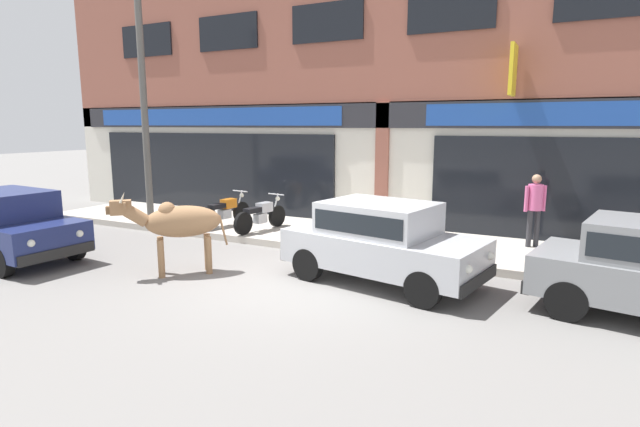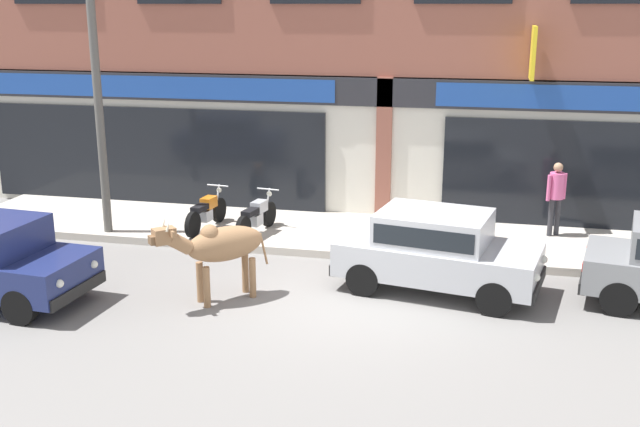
{
  "view_description": "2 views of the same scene",
  "coord_description": "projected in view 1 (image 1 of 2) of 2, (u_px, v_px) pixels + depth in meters",
  "views": [
    {
      "loc": [
        4.54,
        -7.32,
        2.82
      ],
      "look_at": [
        0.28,
        1.0,
        1.15
      ],
      "focal_mm": 28.0,
      "sensor_mm": 36.0,
      "label": 1
    },
    {
      "loc": [
        2.29,
        -11.84,
        4.97
      ],
      "look_at": [
        -0.59,
        1.0,
        1.29
      ],
      "focal_mm": 42.0,
      "sensor_mm": 36.0,
      "label": 2
    }
  ],
  "objects": [
    {
      "name": "ground_plane",
      "position": [
        281.0,
        284.0,
        8.95
      ],
      "size": [
        90.0,
        90.0,
        0.0
      ],
      "primitive_type": "plane",
      "color": "slate"
    },
    {
      "name": "sidewalk",
      "position": [
        360.0,
        238.0,
        12.15
      ],
      "size": [
        19.0,
        2.95,
        0.16
      ],
      "primitive_type": "cube",
      "color": "#B7AFA3",
      "rests_on": "ground"
    },
    {
      "name": "shop_building",
      "position": [
        388.0,
        64.0,
        12.92
      ],
      "size": [
        23.0,
        1.4,
        9.15
      ],
      "color": "#8E5142",
      "rests_on": "ground"
    },
    {
      "name": "cow",
      "position": [
        178.0,
        222.0,
        9.37
      ],
      "size": [
        1.69,
        1.67,
        1.61
      ],
      "color": "#936B47",
      "rests_on": "ground"
    },
    {
      "name": "car_0",
      "position": [
        6.0,
        222.0,
        10.42
      ],
      "size": [
        3.71,
        1.87,
        1.46
      ],
      "color": "black",
      "rests_on": "ground"
    },
    {
      "name": "car_1",
      "position": [
        381.0,
        238.0,
        8.92
      ],
      "size": [
        3.8,
        2.21,
        1.46
      ],
      "color": "black",
      "rests_on": "ground"
    },
    {
      "name": "motorcycle_0",
      "position": [
        225.0,
        211.0,
        13.22
      ],
      "size": [
        0.53,
        1.81,
        0.88
      ],
      "color": "black",
      "rests_on": "sidewalk"
    },
    {
      "name": "motorcycle_1",
      "position": [
        261.0,
        215.0,
        12.62
      ],
      "size": [
        0.59,
        1.8,
        0.88
      ],
      "color": "black",
      "rests_on": "sidewalk"
    },
    {
      "name": "pedestrian",
      "position": [
        535.0,
        203.0,
        10.83
      ],
      "size": [
        0.42,
        0.33,
        1.6
      ],
      "color": "#2D2D33",
      "rests_on": "sidewalk"
    },
    {
      "name": "utility_pole",
      "position": [
        145.0,
        114.0,
        13.14
      ],
      "size": [
        0.18,
        0.18,
        5.88
      ],
      "primitive_type": "cylinder",
      "color": "#595651",
      "rests_on": "sidewalk"
    }
  ]
}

